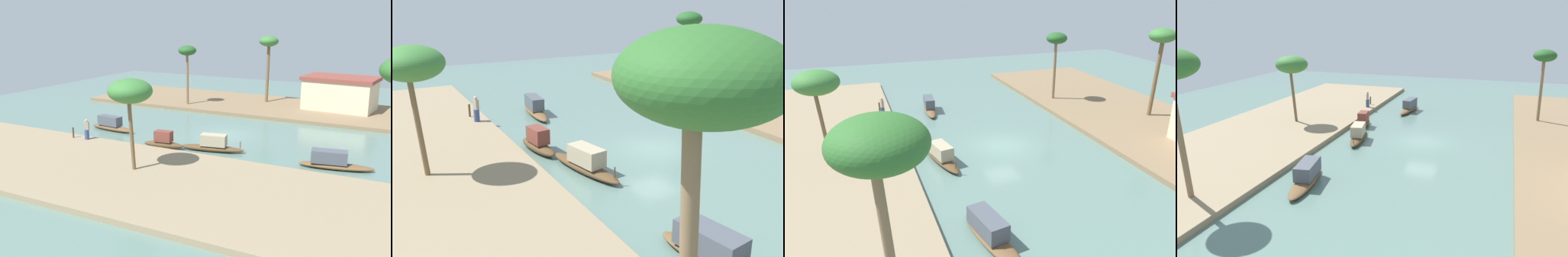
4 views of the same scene
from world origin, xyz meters
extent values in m
plane|color=slate|center=(0.00, 0.00, 0.00)|extent=(69.17, 69.17, 0.00)
cube|color=#937F60|center=(0.00, -13.14, 0.18)|extent=(42.90, 11.98, 0.37)
ellipsoid|color=brown|center=(1.21, -5.10, 0.24)|extent=(5.20, 2.00, 0.48)
cube|color=tan|center=(1.33, -5.07, 0.92)|extent=(2.15, 1.33, 0.88)
cylinder|color=brown|center=(3.41, -4.66, 0.70)|extent=(0.07, 0.07, 0.54)
ellipsoid|color=brown|center=(-9.77, -3.53, 0.24)|extent=(5.07, 1.42, 0.47)
cube|color=#4C515B|center=(-10.06, -3.50, 0.91)|extent=(2.41, 1.07, 0.87)
ellipsoid|color=brown|center=(10.66, -4.88, 0.21)|extent=(5.23, 2.05, 0.42)
cube|color=#4C515B|center=(10.20, -4.97, 0.86)|extent=(2.58, 1.45, 0.88)
ellipsoid|color=brown|center=(-2.63, -6.11, 0.27)|extent=(3.49, 1.34, 0.55)
cube|color=brown|center=(-2.63, -6.11, 0.98)|extent=(1.48, 0.95, 0.87)
cylinder|color=#33477A|center=(-8.94, -7.98, 0.78)|extent=(0.47, 0.47, 0.83)
cube|color=gray|center=(-8.94, -7.98, 1.53)|extent=(0.46, 0.34, 0.66)
sphere|color=tan|center=(-8.94, -7.98, 1.97)|extent=(0.22, 0.22, 0.22)
cylinder|color=#4C3823|center=(-10.28, -8.13, 0.81)|extent=(0.14, 0.14, 0.88)
cylinder|color=brown|center=(-1.11, -12.48, 2.75)|extent=(0.26, 0.59, 4.77)
ellipsoid|color=#387533|center=(-1.11, -12.48, 5.71)|extent=(2.92, 2.92, 1.61)
cylinder|color=#7F6647|center=(14.81, -9.89, 3.71)|extent=(0.32, 0.66, 6.69)
cylinder|color=#7F6647|center=(-8.86, 9.24, 3.23)|extent=(0.28, 0.36, 5.72)
ellipsoid|color=#235623|center=(-8.86, 9.24, 6.49)|extent=(2.04, 2.04, 1.12)
camera|label=1|loc=(16.00, -35.94, 10.52)|focal=41.74mm
camera|label=2|loc=(20.22, -14.71, 8.98)|focal=41.95mm
camera|label=3|loc=(24.76, -10.42, 11.78)|focal=35.24mm
camera|label=4|loc=(29.81, 6.16, 9.95)|focal=35.49mm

